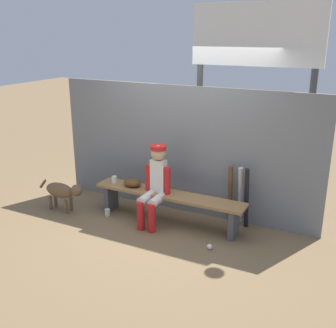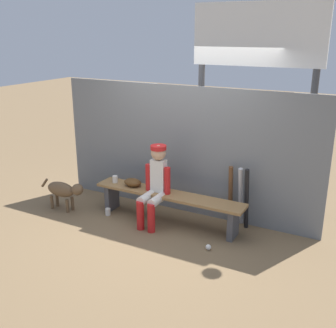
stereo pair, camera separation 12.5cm
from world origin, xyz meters
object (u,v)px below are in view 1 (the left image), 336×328
bat_aluminum_silver (241,196)px  cup_on_bench (114,180)px  player_seated (155,183)px  bat_aluminum_black (247,199)px  dugout_bench (168,200)px  baseball_glove (132,183)px  baseball (210,247)px  bat_wood_dark (230,195)px  cup_on_ground (107,212)px  dog (63,191)px  scoreboard (259,57)px

bat_aluminum_silver → cup_on_bench: bat_aluminum_silver is taller
player_seated → bat_aluminum_black: size_ratio=1.26×
dugout_bench → bat_aluminum_silver: size_ratio=2.51×
baseball_glove → bat_aluminum_black: size_ratio=0.30×
dugout_bench → player_seated: player_seated is taller
bat_aluminum_silver → bat_aluminum_black: (0.11, -0.07, 0.01)m
bat_aluminum_silver → baseball: 0.97m
bat_wood_dark → cup_on_ground: (-1.76, -0.63, -0.39)m
player_seated → baseball_glove: (-0.46, 0.11, -0.12)m
dugout_bench → bat_aluminum_silver: 1.06m
cup_on_ground → baseball_glove: bearing=34.3°
dugout_bench → baseball_glove: 0.64m
player_seated → bat_aluminum_black: 1.33m
baseball → cup_on_bench: size_ratio=0.67×
bat_aluminum_silver → cup_on_bench: size_ratio=8.41×
dugout_bench → dog: (-1.66, -0.38, -0.02)m
baseball → cup_on_ground: (-1.79, 0.24, 0.02)m
baseball_glove → scoreboard: (1.52, 1.16, 1.83)m
bat_aluminum_silver → scoreboard: bearing=95.1°
dugout_bench → baseball_glove: (-0.61, 0.00, 0.17)m
cup_on_bench → dog: 0.84m
bat_aluminum_black → baseball: 0.93m
dugout_bench → scoreboard: size_ratio=0.69×
player_seated → dugout_bench: bearing=36.0°
cup_on_bench → dog: cup_on_bench is taller
baseball_glove → dog: baseball_glove is taller
cup_on_ground → scoreboard: size_ratio=0.03×
bat_wood_dark → player_seated: bearing=-152.0°
baseball_glove → baseball: size_ratio=3.78×
dugout_bench → bat_wood_dark: bearing=26.3°
bat_wood_dark → cup_on_ground: size_ratio=8.13×
bat_wood_dark → scoreboard: size_ratio=0.27×
player_seated → scoreboard: size_ratio=0.35×
scoreboard → dog: size_ratio=4.00×
cup_on_ground → bat_aluminum_black: bearing=15.2°
baseball_glove → cup_on_ground: 0.62m
baseball_glove → cup_on_bench: bearing=-179.4°
baseball_glove → baseball: bearing=-17.7°
bat_aluminum_silver → cup_on_ground: 2.05m
bat_aluminum_silver → dog: (-2.64, -0.78, -0.12)m
bat_wood_dark → dog: (-2.48, -0.79, -0.11)m
baseball_glove → bat_wood_dark: 1.49m
player_seated → cup_on_ground: player_seated is taller
baseball → dog: 2.53m
baseball → cup_on_ground: 1.80m
cup_on_ground → scoreboard: 3.26m
baseball_glove → bat_aluminum_black: 1.73m
dugout_bench → player_seated: (-0.16, -0.11, 0.28)m
baseball_glove → cup_on_bench: baseball_glove is taller
cup_on_ground → cup_on_bench: cup_on_bench is taller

